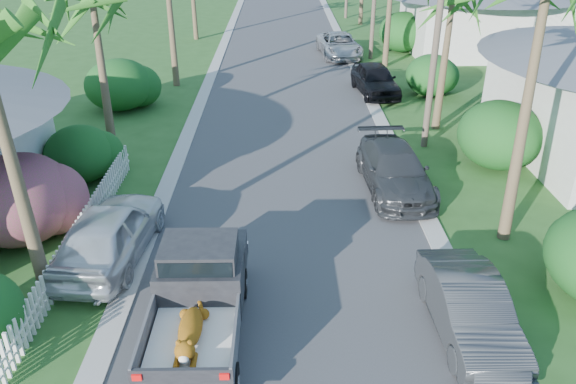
{
  "coord_description": "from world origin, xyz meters",
  "views": [
    {
      "loc": [
        -0.33,
        -8.34,
        8.76
      ],
      "look_at": [
        -0.1,
        6.14,
        1.4
      ],
      "focal_mm": 35.0,
      "sensor_mm": 36.0,
      "label": 1
    }
  ],
  "objects_px": {
    "pickup_truck": "(200,289)",
    "parked_car_rn": "(469,310)",
    "parked_car_rf": "(375,80)",
    "house_right_far": "(479,19)",
    "parked_car_rm": "(395,170)",
    "parked_car_rd": "(339,45)",
    "utility_pole_b": "(437,32)",
    "parked_car_ln": "(110,233)"
  },
  "relations": [
    {
      "from": "parked_car_rn",
      "to": "parked_car_rf",
      "type": "relative_size",
      "value": 0.92
    },
    {
      "from": "pickup_truck",
      "to": "parked_car_rm",
      "type": "distance_m",
      "value": 9.07
    },
    {
      "from": "parked_car_rn",
      "to": "parked_car_rd",
      "type": "xyz_separation_m",
      "value": [
        -0.31,
        26.95,
        0.04
      ]
    },
    {
      "from": "parked_car_rn",
      "to": "parked_car_rm",
      "type": "distance_m",
      "value": 7.43
    },
    {
      "from": "parked_car_rm",
      "to": "parked_car_rd",
      "type": "xyz_separation_m",
      "value": [
        -0.0,
        19.53,
        -0.0
      ]
    },
    {
      "from": "parked_car_rd",
      "to": "parked_car_ln",
      "type": "distance_m",
      "value": 25.2
    },
    {
      "from": "parked_car_rf",
      "to": "house_right_far",
      "type": "relative_size",
      "value": 0.51
    },
    {
      "from": "parked_car_rn",
      "to": "parked_car_rf",
      "type": "height_order",
      "value": "parked_car_rf"
    },
    {
      "from": "parked_car_rm",
      "to": "parked_car_rf",
      "type": "height_order",
      "value": "parked_car_rf"
    },
    {
      "from": "parked_car_rd",
      "to": "house_right_far",
      "type": "height_order",
      "value": "house_right_far"
    },
    {
      "from": "parked_car_rm",
      "to": "parked_car_rd",
      "type": "distance_m",
      "value": 19.53
    },
    {
      "from": "house_right_far",
      "to": "parked_car_rf",
      "type": "bearing_deg",
      "value": -130.45
    },
    {
      "from": "pickup_truck",
      "to": "parked_car_rm",
      "type": "xyz_separation_m",
      "value": [
        5.78,
        6.99,
        -0.28
      ]
    },
    {
      "from": "parked_car_rm",
      "to": "parked_car_ln",
      "type": "distance_m",
      "value": 9.56
    },
    {
      "from": "parked_car_rm",
      "to": "utility_pole_b",
      "type": "height_order",
      "value": "utility_pole_b"
    },
    {
      "from": "parked_car_ln",
      "to": "house_right_far",
      "type": "xyz_separation_m",
      "value": [
        18.0,
        25.1,
        1.3
      ]
    },
    {
      "from": "parked_car_rn",
      "to": "house_right_far",
      "type": "height_order",
      "value": "house_right_far"
    },
    {
      "from": "parked_car_rd",
      "to": "house_right_far",
      "type": "relative_size",
      "value": 0.58
    },
    {
      "from": "parked_car_rf",
      "to": "utility_pole_b",
      "type": "distance_m",
      "value": 8.22
    },
    {
      "from": "pickup_truck",
      "to": "house_right_far",
      "type": "relative_size",
      "value": 0.57
    },
    {
      "from": "parked_car_rf",
      "to": "parked_car_rd",
      "type": "relative_size",
      "value": 0.87
    },
    {
      "from": "parked_car_rn",
      "to": "parked_car_rd",
      "type": "distance_m",
      "value": 26.95
    },
    {
      "from": "parked_car_rn",
      "to": "parked_car_rm",
      "type": "height_order",
      "value": "parked_car_rm"
    },
    {
      "from": "parked_car_rd",
      "to": "house_right_far",
      "type": "bearing_deg",
      "value": 3.28
    },
    {
      "from": "parked_car_rn",
      "to": "parked_car_rd",
      "type": "bearing_deg",
      "value": 89.1
    },
    {
      "from": "pickup_truck",
      "to": "parked_car_rn",
      "type": "xyz_separation_m",
      "value": [
        6.09,
        -0.44,
        -0.32
      ]
    },
    {
      "from": "parked_car_rf",
      "to": "house_right_far",
      "type": "bearing_deg",
      "value": 42.85
    },
    {
      "from": "parked_car_rn",
      "to": "utility_pole_b",
      "type": "relative_size",
      "value": 0.46
    },
    {
      "from": "parked_car_rn",
      "to": "parked_car_rm",
      "type": "xyz_separation_m",
      "value": [
        -0.31,
        7.43,
        0.04
      ]
    },
    {
      "from": "parked_car_rm",
      "to": "pickup_truck",
      "type": "bearing_deg",
      "value": -132.8
    },
    {
      "from": "parked_car_rn",
      "to": "utility_pole_b",
      "type": "height_order",
      "value": "utility_pole_b"
    },
    {
      "from": "pickup_truck",
      "to": "parked_car_ln",
      "type": "xyz_separation_m",
      "value": [
        -2.82,
        2.82,
        -0.19
      ]
    },
    {
      "from": "pickup_truck",
      "to": "parked_car_rn",
      "type": "bearing_deg",
      "value": -4.11
    },
    {
      "from": "pickup_truck",
      "to": "utility_pole_b",
      "type": "distance_m",
      "value": 13.88
    },
    {
      "from": "parked_car_rn",
      "to": "utility_pole_b",
      "type": "xyz_separation_m",
      "value": [
        1.69,
        11.36,
        3.91
      ]
    },
    {
      "from": "parked_car_rn",
      "to": "utility_pole_b",
      "type": "distance_m",
      "value": 12.13
    },
    {
      "from": "parked_car_rd",
      "to": "parked_car_rn",
      "type": "bearing_deg",
      "value": -94.57
    },
    {
      "from": "parked_car_rf",
      "to": "house_right_far",
      "type": "distance_m",
      "value": 12.93
    },
    {
      "from": "house_right_far",
      "to": "pickup_truck",
      "type": "bearing_deg",
      "value": -118.52
    },
    {
      "from": "pickup_truck",
      "to": "utility_pole_b",
      "type": "relative_size",
      "value": 0.57
    },
    {
      "from": "house_right_far",
      "to": "utility_pole_b",
      "type": "distance_m",
      "value": 18.71
    },
    {
      "from": "parked_car_rm",
      "to": "house_right_far",
      "type": "distance_m",
      "value": 22.99
    }
  ]
}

